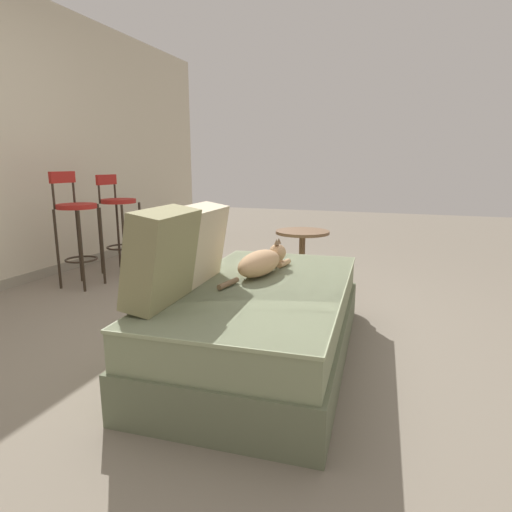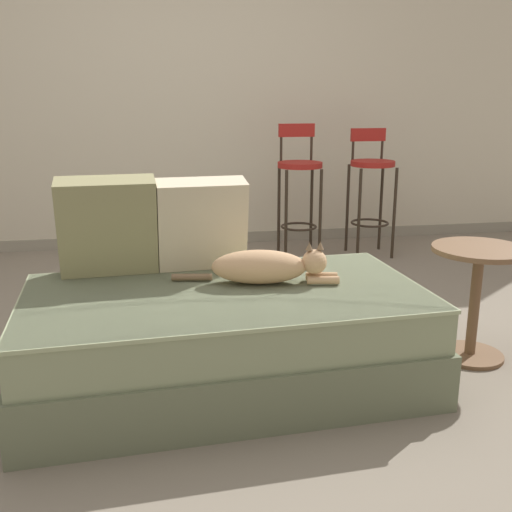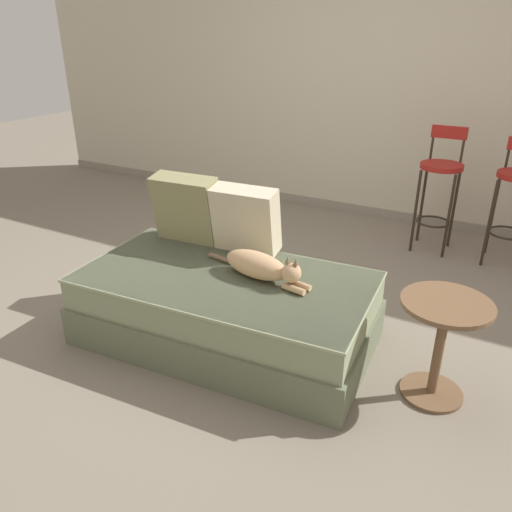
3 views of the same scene
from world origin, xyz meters
The scene contains 8 objects.
ground_plane centered at (0.00, 0.00, 0.00)m, with size 16.00×16.00×0.00m, color slate.
couch centered at (0.00, -0.40, 0.22)m, with size 1.78×1.04×0.43m.
throw_pillow_corner centered at (-0.50, -0.07, 0.66)m, with size 0.45×0.26×0.46m.
throw_pillow_middle centered at (-0.07, -0.04, 0.65)m, with size 0.43×0.25×0.44m.
cat centered at (0.19, -0.32, 0.51)m, with size 0.74×0.23×0.19m.
bar_stool_near_window centered at (0.82, 1.63, 0.61)m, with size 0.34×0.34×1.03m.
bar_stool_by_doorway centered at (1.39, 1.63, 0.59)m, with size 0.34×0.34×0.99m.
side_table centered at (1.21, -0.32, 0.36)m, with size 0.44×0.44×0.55m.
Camera 1 is at (-2.18, -1.15, 1.09)m, focal length 30.00 mm.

